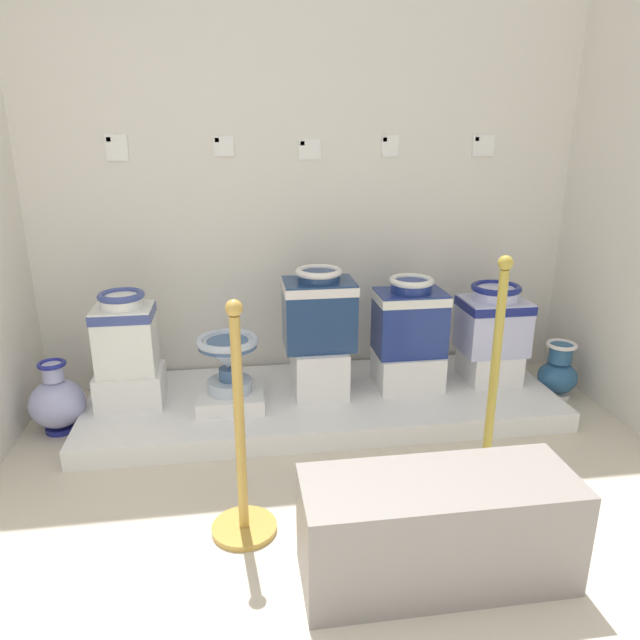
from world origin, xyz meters
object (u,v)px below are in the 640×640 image
plinth_block_rightmost (131,387)px  decorative_vase_corner (558,373)px  antique_toilet_leftmost (228,356)px  decorative_vase_companion (57,402)px  antique_toilet_central_ornate (410,315)px  info_placard_fifth (483,145)px  antique_toilet_rightmost (125,331)px  stanchion_post_near_left (242,471)px  plinth_block_central_ornate (407,368)px  plinth_block_leftmost (230,397)px  info_placard_third (310,149)px  antique_toilet_tall_cobalt (319,307)px  info_placard_first (116,147)px  info_placard_fourth (390,146)px  plinth_block_tall_cobalt (319,368)px  info_placard_second (223,146)px  antique_toilet_broad_patterned (493,318)px  museum_bench (437,529)px  stanchion_post_near_right (491,409)px  plinth_block_broad_patterned (489,365)px

plinth_block_rightmost → decorative_vase_corner: bearing=-1.1°
antique_toilet_leftmost → decorative_vase_companion: bearing=177.5°
antique_toilet_central_ornate → info_placard_fifth: info_placard_fifth is taller
antique_toilet_rightmost → decorative_vase_companion: bearing=-171.8°
stanchion_post_near_left → plinth_block_central_ornate: bearing=46.8°
plinth_block_rightmost → plinth_block_leftmost: plinth_block_rightmost is taller
antique_toilet_leftmost → info_placard_third: (0.52, 0.54, 1.04)m
antique_toilet_tall_cobalt → antique_toilet_leftmost: bearing=-167.7°
info_placard_first → antique_toilet_central_ornate: bearing=-15.2°
plinth_block_leftmost → info_placard_fourth: 1.73m
plinth_block_leftmost → info_placard_fifth: info_placard_fifth is taller
plinth_block_tall_cobalt → info_placard_first: (-1.07, 0.43, 1.21)m
plinth_block_rightmost → plinth_block_central_ornate: 1.57m
antique_toilet_rightmost → info_placard_first: size_ratio=3.05×
info_placard_first → info_placard_second: bearing=-0.0°
antique_toilet_rightmost → decorative_vase_corner: bearing=-1.1°
antique_toilet_broad_patterned → museum_bench: (-0.82, -1.42, -0.30)m
info_placard_fifth → museum_bench: size_ratio=0.14×
plinth_block_central_ornate → decorative_vase_corner: size_ratio=1.07×
info_placard_third → info_placard_fifth: 1.06m
antique_toilet_leftmost → stanchion_post_near_right: 1.37m
antique_toilet_central_ornate → plinth_block_broad_patterned: antique_toilet_central_ornate is taller
info_placard_second → antique_toilet_leftmost: bearing=-92.5°
antique_toilet_broad_patterned → info_placard_third: 1.46m
antique_toilet_rightmost → stanchion_post_near_right: 1.90m
plinth_block_broad_patterned → plinth_block_central_ornate: bearing=-178.0°
stanchion_post_near_left → museum_bench: 0.77m
antique_toilet_leftmost → info_placard_first: size_ratio=2.31×
plinth_block_central_ornate → decorative_vase_companion: (-1.94, -0.07, -0.04)m
plinth_block_central_ornate → decorative_vase_companion: bearing=-177.9°
museum_bench → plinth_block_rightmost: bearing=132.3°
decorative_vase_companion → stanchion_post_near_right: (2.07, -0.77, 0.19)m
antique_toilet_leftmost → museum_bench: antique_toilet_leftmost is taller
plinth_block_rightmost → museum_bench: bearing=-47.7°
antique_toilet_broad_patterned → info_placard_first: size_ratio=2.81×
antique_toilet_broad_patterned → plinth_block_rightmost: bearing=-179.1°
info_placard_third → stanchion_post_near_left: info_placard_third is taller
plinth_block_tall_cobalt → museum_bench: (0.22, -1.40, -0.05)m
info_placard_second → info_placard_fourth: info_placard_fourth is taller
plinth_block_rightmost → antique_toilet_central_ornate: antique_toilet_central_ornate is taller
antique_toilet_tall_cobalt → stanchion_post_near_left: 1.20m
info_placard_third → stanchion_post_near_left: size_ratio=0.14×
antique_toilet_leftmost → info_placard_fifth: 1.98m
antique_toilet_rightmost → antique_toilet_leftmost: antique_toilet_rightmost is taller
decorative_vase_companion → decorative_vase_corner: 2.86m
antique_toilet_tall_cobalt → decorative_vase_companion: bearing=-177.1°
info_placard_fifth → stanchion_post_near_left: bearing=-135.9°
plinth_block_rightmost → plinth_block_central_ornate: plinth_block_central_ornate is taller
plinth_block_broad_patterned → antique_toilet_broad_patterned: antique_toilet_broad_patterned is taller
plinth_block_central_ornate → info_placard_third: size_ratio=2.78×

